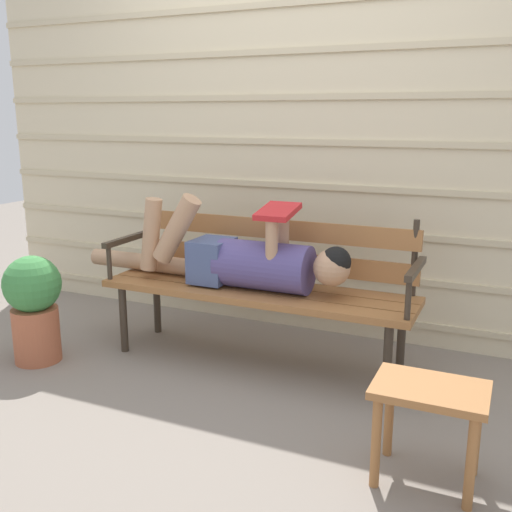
# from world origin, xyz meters

# --- Properties ---
(ground_plane) EXTENTS (12.00, 12.00, 0.00)m
(ground_plane) POSITION_xyz_m (0.00, 0.00, 0.00)
(ground_plane) COLOR gray
(house_siding) EXTENTS (4.50, 0.08, 2.36)m
(house_siding) POSITION_xyz_m (0.00, 0.84, 1.18)
(house_siding) COLOR beige
(house_siding) RESTS_ON ground
(park_bench) EXTENTS (1.72, 0.46, 0.82)m
(park_bench) POSITION_xyz_m (-0.00, 0.26, 0.47)
(park_bench) COLOR #9E6638
(park_bench) RESTS_ON ground
(reclining_person) EXTENTS (1.64, 0.26, 0.50)m
(reclining_person) POSITION_xyz_m (-0.08, 0.19, 0.58)
(reclining_person) COLOR #514784
(footstool) EXTENTS (0.41, 0.29, 0.38)m
(footstool) POSITION_xyz_m (1.03, -0.55, 0.30)
(footstool) COLOR #9E6638
(footstool) RESTS_ON ground
(potted_plant) EXTENTS (0.31, 0.31, 0.60)m
(potted_plant) POSITION_xyz_m (-1.12, -0.29, 0.33)
(potted_plant) COLOR #AD5B3D
(potted_plant) RESTS_ON ground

